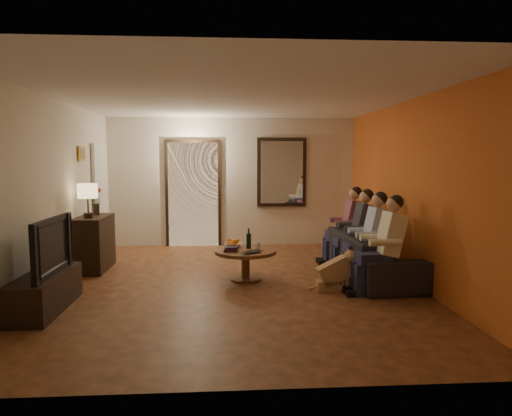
{
  "coord_description": "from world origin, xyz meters",
  "views": [
    {
      "loc": [
        -0.14,
        -6.31,
        1.75
      ],
      "look_at": [
        0.3,
        0.3,
        1.05
      ],
      "focal_mm": 32.0,
      "sensor_mm": 36.0,
      "label": 1
    }
  ],
  "objects": [
    {
      "name": "person_d",
      "position": [
        1.93,
        1.19,
        0.6
      ],
      "size": [
        0.6,
        0.4,
        1.2
      ],
      "primitive_type": null,
      "color": "tan",
      "rests_on": "sofa"
    },
    {
      "name": "mirror_frame",
      "position": [
        1.0,
        2.96,
        1.5
      ],
      "size": [
        1.0,
        0.05,
        1.4
      ],
      "primitive_type": "cube",
      "color": "black",
      "rests_on": "back_wall"
    },
    {
      "name": "bowl",
      "position": [
        -0.04,
        0.43,
        0.48
      ],
      "size": [
        0.26,
        0.26,
        0.06
      ],
      "primitive_type": "imported",
      "color": "white",
      "rests_on": "coffee_table"
    },
    {
      "name": "dresser",
      "position": [
        -2.25,
        1.02,
        0.43
      ],
      "size": [
        0.45,
        0.97,
        0.86
      ],
      "primitive_type": "cube",
      "color": "black",
      "rests_on": "floor"
    },
    {
      "name": "white_door",
      "position": [
        -2.46,
        2.3,
        1.02
      ],
      "size": [
        0.06,
        0.85,
        2.04
      ],
      "primitive_type": "cube",
      "color": "white",
      "rests_on": "floor"
    },
    {
      "name": "art_canvas",
      "position": [
        -2.46,
        1.3,
        1.85
      ],
      "size": [
        0.01,
        0.22,
        0.18
      ],
      "primitive_type": "cube",
      "color": "brown",
      "rests_on": "left_wall"
    },
    {
      "name": "person_a",
      "position": [
        1.93,
        -0.61,
        0.6
      ],
      "size": [
        0.6,
        0.4,
        1.2
      ],
      "primitive_type": null,
      "color": "tan",
      "rests_on": "sofa"
    },
    {
      "name": "tv_stand",
      "position": [
        -2.25,
        -0.98,
        0.22
      ],
      "size": [
        0.45,
        1.29,
        0.43
      ],
      "primitive_type": "cube",
      "color": "black",
      "rests_on": "floor"
    },
    {
      "name": "floor",
      "position": [
        0.0,
        0.0,
        0.0
      ],
      "size": [
        5.0,
        6.0,
        0.01
      ],
      "primitive_type": "cube",
      "color": "#3C2710",
      "rests_on": "ground"
    },
    {
      "name": "person_c",
      "position": [
        1.93,
        0.59,
        0.6
      ],
      "size": [
        0.6,
        0.4,
        1.2
      ],
      "primitive_type": null,
      "color": "tan",
      "rests_on": "sofa"
    },
    {
      "name": "laptop",
      "position": [
        0.24,
        -0.07,
        0.46
      ],
      "size": [
        0.39,
        0.37,
        0.03
      ],
      "primitive_type": "imported",
      "rotation": [
        0.0,
        0.0,
        0.64
      ],
      "color": "black",
      "rests_on": "coffee_table"
    },
    {
      "name": "ceiling",
      "position": [
        0.0,
        0.0,
        2.6
      ],
      "size": [
        5.0,
        6.0,
        0.01
      ],
      "primitive_type": "cube",
      "color": "white",
      "rests_on": "back_wall"
    },
    {
      "name": "flower_vase",
      "position": [
        -2.25,
        1.24,
        1.08
      ],
      "size": [
        0.14,
        0.14,
        0.44
      ],
      "primitive_type": null,
      "color": "red",
      "rests_on": "dresser"
    },
    {
      "name": "tv",
      "position": [
        -2.25,
        -0.98,
        0.76
      ],
      "size": [
        1.14,
        0.15,
        0.66
      ],
      "primitive_type": "imported",
      "rotation": [
        0.0,
        0.0,
        1.57
      ],
      "color": "black",
      "rests_on": "tv_stand"
    },
    {
      "name": "right_wall",
      "position": [
        2.5,
        0.0,
        1.3
      ],
      "size": [
        0.02,
        6.0,
        2.6
      ],
      "primitive_type": "cube",
      "color": "beige",
      "rests_on": "floor"
    },
    {
      "name": "front_wall",
      "position": [
        0.0,
        -3.0,
        1.3
      ],
      "size": [
        5.0,
        0.02,
        2.6
      ],
      "primitive_type": "cube",
      "color": "beige",
      "rests_on": "floor"
    },
    {
      "name": "wine_bottle",
      "position": [
        0.19,
        0.31,
        0.6
      ],
      "size": [
        0.07,
        0.07,
        0.31
      ],
      "primitive_type": null,
      "color": "black",
      "rests_on": "coffee_table"
    },
    {
      "name": "fridge_glimpse",
      "position": [
        -0.55,
        2.98,
        0.9
      ],
      "size": [
        0.45,
        0.03,
        1.7
      ],
      "primitive_type": "cube",
      "color": "silver",
      "rests_on": "floor"
    },
    {
      "name": "book_stack",
      "position": [
        -0.08,
        0.11,
        0.48
      ],
      "size": [
        0.2,
        0.15,
        0.07
      ],
      "primitive_type": null,
      "color": "black",
      "rests_on": "coffee_table"
    },
    {
      "name": "table_lamp",
      "position": [
        -2.25,
        0.8,
        1.13
      ],
      "size": [
        0.3,
        0.3,
        0.54
      ],
      "primitive_type": null,
      "color": "beige",
      "rests_on": "dresser"
    },
    {
      "name": "oranges",
      "position": [
        -0.04,
        0.43,
        0.55
      ],
      "size": [
        0.2,
        0.2,
        0.08
      ],
      "primitive_type": null,
      "color": "orange",
      "rests_on": "bowl"
    },
    {
      "name": "dog",
      "position": [
        1.31,
        -0.39,
        0.28
      ],
      "size": [
        0.58,
        0.28,
        0.56
      ],
      "primitive_type": null,
      "rotation": [
        0.0,
        0.0,
        0.08
      ],
      "color": "#A46C4C",
      "rests_on": "floor"
    },
    {
      "name": "wine_glass",
      "position": [
        0.32,
        0.26,
        0.5
      ],
      "size": [
        0.06,
        0.06,
        0.1
      ],
      "primitive_type": "cylinder",
      "color": "silver",
      "rests_on": "coffee_table"
    },
    {
      "name": "back_wall",
      "position": [
        0.0,
        3.0,
        1.3
      ],
      "size": [
        5.0,
        0.02,
        2.6
      ],
      "primitive_type": "cube",
      "color": "beige",
      "rests_on": "floor"
    },
    {
      "name": "orange_accent",
      "position": [
        2.49,
        0.0,
        1.3
      ],
      "size": [
        0.01,
        6.0,
        2.6
      ],
      "primitive_type": "cube",
      "color": "#C54E21",
      "rests_on": "right_wall"
    },
    {
      "name": "left_wall",
      "position": [
        -2.5,
        0.0,
        1.3
      ],
      "size": [
        0.02,
        6.0,
        2.6
      ],
      "primitive_type": "cube",
      "color": "beige",
      "rests_on": "floor"
    },
    {
      "name": "kitchen_doorway",
      "position": [
        -0.8,
        2.98,
        1.05
      ],
      "size": [
        1.0,
        0.06,
        2.1
      ],
      "primitive_type": "cube",
      "color": "#FFE0A5",
      "rests_on": "floor"
    },
    {
      "name": "framed_art",
      "position": [
        -2.47,
        1.3,
        1.85
      ],
      "size": [
        0.03,
        0.28,
        0.24
      ],
      "primitive_type": "cube",
      "color": "#B28C33",
      "rests_on": "left_wall"
    },
    {
      "name": "sofa",
      "position": [
        2.03,
        0.29,
        0.33
      ],
      "size": [
        2.27,
        0.96,
        0.65
      ],
      "primitive_type": "imported",
      "rotation": [
        0.0,
        0.0,
        1.61
      ],
      "color": "black",
      "rests_on": "floor"
    },
    {
      "name": "coffee_table",
      "position": [
        0.14,
        0.21,
        0.23
      ],
      "size": [
        0.91,
        0.91,
        0.45
      ],
      "primitive_type": "cylinder",
      "rotation": [
        0.0,
        0.0,
        -0.02
      ],
      "color": "brown",
      "rests_on": "floor"
    },
    {
      "name": "door_trim",
      "position": [
        -0.8,
        2.97,
        1.05
      ],
      "size": [
        1.12,
        0.04,
        2.22
      ],
      "primitive_type": "cube",
      "color": "black",
      "rests_on": "floor"
    },
    {
      "name": "mirror_glass",
      "position": [
        1.0,
        2.93,
        1.5
      ],
      "size": [
        0.86,
        0.02,
        1.26
      ],
      "primitive_type": "cube",
      "color": "white",
      "rests_on": "back_wall"
    },
    {
      "name": "person_b",
      "position": [
        1.93,
        -0.01,
        0.6
      ],
      "size": [
        0.6,
        0.4,
        1.2
      ],
      "primitive_type": null,
      "color": "tan",
      "rests_on": "sofa"
    }
  ]
}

